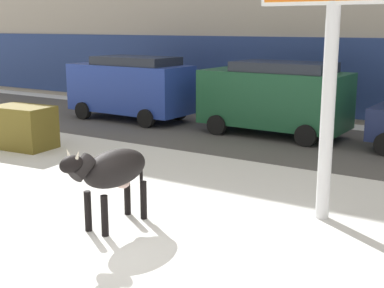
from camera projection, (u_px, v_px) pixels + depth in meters
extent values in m
plane|color=white|center=(106.00, 249.00, 8.19)|extent=(120.00, 120.00, 0.00)
cube|color=#514F4C|center=(310.00, 144.00, 15.51)|extent=(60.00, 5.60, 0.01)
cube|color=navy|center=(352.00, 79.00, 18.30)|extent=(43.12, 0.10, 2.80)
ellipsoid|color=black|center=(115.00, 168.00, 9.00)|extent=(0.66, 1.43, 0.64)
cylinder|color=black|center=(105.00, 216.00, 8.64)|extent=(0.12, 0.12, 0.70)
cylinder|color=black|center=(88.00, 211.00, 8.86)|extent=(0.12, 0.12, 0.70)
cylinder|color=black|center=(144.00, 200.00, 9.42)|extent=(0.12, 0.12, 0.70)
cylinder|color=black|center=(127.00, 196.00, 9.64)|extent=(0.12, 0.12, 0.70)
cylinder|color=black|center=(82.00, 167.00, 8.36)|extent=(0.28, 0.49, 0.44)
ellipsoid|color=black|center=(71.00, 164.00, 8.16)|extent=(0.26, 0.45, 0.28)
cone|color=beige|center=(78.00, 155.00, 8.10)|extent=(0.12, 0.07, 0.15)
cone|color=beige|center=(68.00, 153.00, 8.22)|extent=(0.12, 0.07, 0.15)
cylinder|color=black|center=(141.00, 174.00, 9.58)|extent=(0.06, 0.06, 0.60)
ellipsoid|color=beige|center=(123.00, 183.00, 9.20)|extent=(0.25, 0.29, 0.20)
cylinder|color=silver|center=(328.00, 114.00, 9.13)|extent=(0.24, 0.24, 3.80)
cube|color=#233D9E|center=(130.00, 88.00, 19.28)|extent=(4.63, 1.98, 1.70)
cube|color=#1E232D|center=(136.00, 61.00, 18.90)|extent=(3.03, 1.73, 0.30)
cylinder|color=black|center=(178.00, 111.00, 19.43)|extent=(0.64, 0.23, 0.64)
cylinder|color=black|center=(146.00, 118.00, 17.89)|extent=(0.64, 0.23, 0.64)
cylinder|color=black|center=(117.00, 104.00, 21.05)|extent=(0.64, 0.23, 0.64)
cylinder|color=black|center=(83.00, 111.00, 19.51)|extent=(0.64, 0.23, 0.64)
cube|color=#194C2D|center=(274.00, 99.00, 16.50)|extent=(4.63, 1.98, 1.70)
cube|color=#1E232D|center=(284.00, 67.00, 16.11)|extent=(3.03, 1.73, 0.30)
cylinder|color=black|center=(329.00, 125.00, 16.64)|extent=(0.64, 0.23, 0.64)
cylinder|color=black|center=(306.00, 136.00, 15.10)|extent=(0.64, 0.23, 0.64)
cylinder|color=black|center=(245.00, 117.00, 18.27)|extent=(0.64, 0.23, 0.64)
cylinder|color=black|center=(217.00, 125.00, 16.73)|extent=(0.64, 0.23, 0.64)
cube|color=brown|center=(23.00, 127.00, 14.87)|extent=(1.80, 1.26, 1.20)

